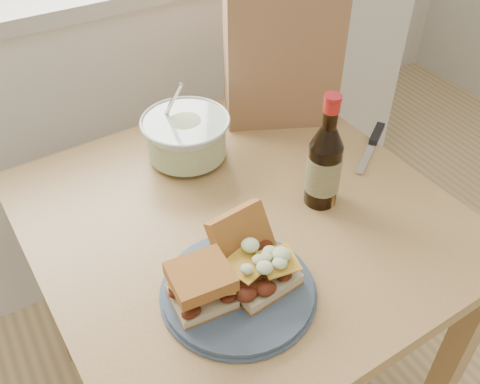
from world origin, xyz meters
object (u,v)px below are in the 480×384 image
plate (238,291)px  paper_bag (281,48)px  beer_bottle (324,165)px  dining_table (241,246)px  coleslaw_bowl (187,139)px

plate → paper_bag: (0.39, 0.47, 0.17)m
beer_bottle → paper_bag: (0.12, 0.34, 0.08)m
plate → paper_bag: 0.63m
beer_bottle → dining_table: bearing=146.2°
plate → coleslaw_bowl: bearing=76.2°
coleslaw_bowl → plate: bearing=-103.8°
dining_table → beer_bottle: size_ratio=3.34×
dining_table → paper_bag: size_ratio=2.44×
coleslaw_bowl → beer_bottle: bearing=-57.6°
beer_bottle → paper_bag: 0.37m
dining_table → plate: bearing=-124.5°
coleslaw_bowl → beer_bottle: (0.17, -0.28, 0.04)m
dining_table → paper_bag: bearing=43.5°
dining_table → plate: plate is taller
plate → coleslaw_bowl: coleslaw_bowl is taller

